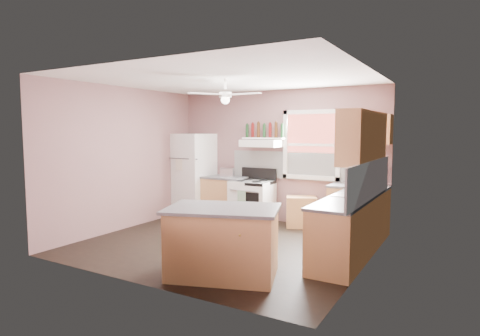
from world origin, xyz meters
The scene contains 32 objects.
floor centered at (0.00, 0.00, 0.00)m, with size 4.50×4.50×0.00m, color black.
ceiling centered at (0.00, 0.00, 2.70)m, with size 4.50×4.50×0.00m, color white.
wall_back centered at (0.00, 2.02, 1.35)m, with size 4.50×0.05×2.70m, color #7E5959.
wall_right centered at (2.27, 0.00, 1.35)m, with size 0.05×4.00×2.70m, color #7E5959.
wall_left centered at (-2.27, 0.00, 1.35)m, with size 0.05×4.00×2.70m, color #7E5959.
backsplash_back centered at (0.45, 1.99, 1.18)m, with size 2.90×0.03×0.55m, color white.
backsplash_right centered at (2.23, 0.30, 1.18)m, with size 0.03×2.60×0.55m, color white.
window_view centered at (0.75, 1.98, 1.60)m, with size 1.00×0.02×1.20m, color maroon.
window_frame centered at (0.75, 1.96, 1.60)m, with size 1.16×0.07×1.36m, color white.
refrigerator centered at (-1.88, 1.66, 0.90)m, with size 0.77×0.74×1.81m, color white.
base_cabinet_left centered at (-1.06, 1.70, 0.43)m, with size 0.90×0.60×0.86m, color tan.
counter_left centered at (-1.06, 1.70, 0.88)m, with size 0.92×0.62×0.04m, color #4E4E51.
toaster centered at (-1.04, 1.72, 0.99)m, with size 0.28×0.16×0.18m, color silver.
stove centered at (-0.37, 1.62, 0.43)m, with size 0.80×0.64×0.86m, color white.
range_hood centered at (-0.23, 1.75, 1.62)m, with size 0.78×0.50×0.14m, color white.
bottle_shelf centered at (-0.23, 1.87, 1.72)m, with size 0.90×0.26×0.03m, color white.
cart centered at (0.64, 1.75, 0.28)m, with size 0.57×0.38×0.57m, color tan.
base_cabinet_corner centered at (1.75, 1.70, 0.43)m, with size 1.00×0.60×0.86m, color tan.
base_cabinet_right centered at (1.95, 0.30, 0.43)m, with size 0.60×2.20×0.86m, color tan.
counter_corner centered at (1.75, 1.70, 0.88)m, with size 1.02×0.62×0.04m, color #4E4E51.
counter_right centered at (1.94, 0.30, 0.88)m, with size 0.62×2.22×0.04m, color #4E4E51.
sink centered at (1.94, 0.50, 0.90)m, with size 0.55×0.45×0.03m, color silver.
faucet centered at (2.10, 0.50, 0.97)m, with size 0.03×0.03×0.14m, color silver.
upper_cabinet_right centered at (2.08, 0.50, 1.78)m, with size 0.33×1.80×0.76m, color tan.
upper_cabinet_corner centered at (1.95, 1.83, 1.90)m, with size 0.60×0.33×0.52m, color tan.
paper_towel centered at (2.07, 1.86, 1.25)m, with size 0.12×0.12×0.26m, color white.
island centered at (0.74, -1.25, 0.43)m, with size 1.34×0.85×0.86m, color tan.
island_top centered at (0.74, -1.25, 0.88)m, with size 1.42×0.93×0.04m, color #4E4E51.
ceiling_fan_hub centered at (0.00, 0.00, 2.45)m, with size 0.20×0.20×0.08m, color white.
soap_bottle centered at (2.00, 0.02, 1.03)m, with size 0.10×0.10×0.27m, color silver.
red_caddy centered at (2.04, 0.80, 0.95)m, with size 0.18×0.12×0.10m, color red.
wine_bottles centered at (-0.23, 1.87, 1.88)m, with size 0.86×0.06×0.31m.
Camera 1 is at (3.44, -5.51, 1.88)m, focal length 30.00 mm.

